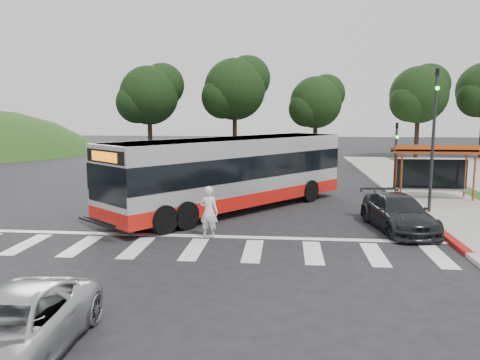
# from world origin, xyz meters

# --- Properties ---
(ground) EXTENTS (140.00, 140.00, 0.00)m
(ground) POSITION_xyz_m (0.00, 0.00, 0.00)
(ground) COLOR black
(ground) RESTS_ON ground
(sidewalk_east) EXTENTS (4.00, 40.00, 0.12)m
(sidewalk_east) POSITION_xyz_m (11.00, 8.00, 0.06)
(sidewalk_east) COLOR gray
(sidewalk_east) RESTS_ON ground
(curb_east) EXTENTS (0.30, 40.00, 0.15)m
(curb_east) POSITION_xyz_m (9.00, 8.00, 0.07)
(curb_east) COLOR #9E9991
(curb_east) RESTS_ON ground
(curb_east_red) EXTENTS (0.32, 6.00, 0.15)m
(curb_east_red) POSITION_xyz_m (9.00, -2.00, 0.08)
(curb_east_red) COLOR maroon
(curb_east_red) RESTS_ON ground
(crosswalk_ladder) EXTENTS (18.00, 2.60, 0.01)m
(crosswalk_ladder) POSITION_xyz_m (0.00, -5.00, 0.01)
(crosswalk_ladder) COLOR silver
(crosswalk_ladder) RESTS_ON ground
(bus_shelter) EXTENTS (4.20, 1.60, 2.86)m
(bus_shelter) POSITION_xyz_m (10.80, 5.10, 2.35)
(bus_shelter) COLOR #933C18
(bus_shelter) RESTS_ON sidewalk_east
(traffic_signal_ne_tall) EXTENTS (0.18, 0.37, 6.50)m
(traffic_signal_ne_tall) POSITION_xyz_m (9.60, 1.49, 3.88)
(traffic_signal_ne_tall) COLOR black
(traffic_signal_ne_tall) RESTS_ON ground
(traffic_signal_ne_short) EXTENTS (0.18, 0.37, 4.00)m
(traffic_signal_ne_short) POSITION_xyz_m (9.60, 8.49, 2.48)
(traffic_signal_ne_short) COLOR black
(traffic_signal_ne_short) RESTS_ON ground
(tree_ne_a) EXTENTS (6.16, 5.74, 9.30)m
(tree_ne_a) POSITION_xyz_m (16.08, 28.06, 6.39)
(tree_ne_a) COLOR black
(tree_ne_a) RESTS_ON parking_lot
(tree_north_a) EXTENTS (6.60, 6.15, 10.17)m
(tree_north_a) POSITION_xyz_m (-1.92, 26.07, 6.92)
(tree_north_a) COLOR black
(tree_north_a) RESTS_ON ground
(tree_north_b) EXTENTS (5.72, 5.33, 8.43)m
(tree_north_b) POSITION_xyz_m (6.07, 28.06, 5.66)
(tree_north_b) COLOR black
(tree_north_b) RESTS_ON ground
(tree_north_c) EXTENTS (6.16, 5.74, 9.30)m
(tree_north_c) POSITION_xyz_m (-9.92, 24.06, 6.29)
(tree_north_c) COLOR black
(tree_north_c) RESTS_ON ground
(transit_bus) EXTENTS (10.56, 12.03, 3.41)m
(transit_bus) POSITION_xyz_m (0.59, 1.56, 1.70)
(transit_bus) COLOR #A9ABAE
(transit_bus) RESTS_ON ground
(pedestrian) EXTENTS (0.78, 0.59, 1.94)m
(pedestrian) POSITION_xyz_m (0.26, -3.44, 0.97)
(pedestrian) COLOR white
(pedestrian) RESTS_ON ground
(dark_sedan) EXTENTS (2.63, 4.96, 1.37)m
(dark_sedan) POSITION_xyz_m (7.50, -1.59, 0.69)
(dark_sedan) COLOR black
(dark_sedan) RESTS_ON ground
(silver_suv_south) EXTENTS (2.27, 4.66, 1.28)m
(silver_suv_south) POSITION_xyz_m (-1.98, -12.46, 0.64)
(silver_suv_south) COLOR #B1B3B6
(silver_suv_south) RESTS_ON ground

